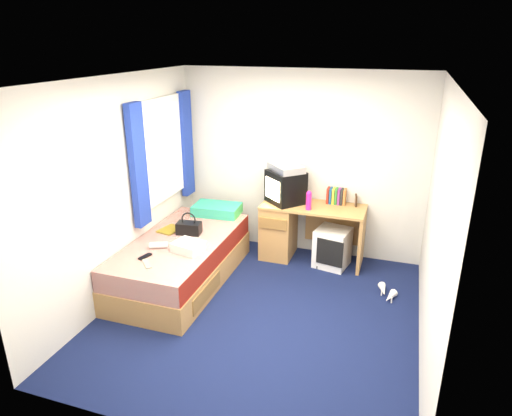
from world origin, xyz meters
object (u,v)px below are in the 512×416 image
(pink_water_bottle, at_px, (309,201))
(colour_swatch_fan, at_px, (147,264))
(desk, at_px, (292,228))
(handbag, at_px, (189,228))
(pillow, at_px, (217,210))
(storage_cube, at_px, (332,247))
(aerosol_can, at_px, (306,195))
(crt_tv, at_px, (285,187))
(water_bottle, at_px, (159,245))
(picture_frame, at_px, (356,200))
(bed, at_px, (182,260))
(magazine, at_px, (170,230))
(white_heels, at_px, (387,293))
(remote_control, at_px, (145,256))
(towel, at_px, (188,247))
(vcr, at_px, (286,168))

(pink_water_bottle, height_order, colour_swatch_fan, pink_water_bottle)
(desk, xyz_separation_m, colour_swatch_fan, (-1.11, -1.72, 0.14))
(handbag, bearing_deg, pillow, 76.43)
(storage_cube, bearing_deg, aerosol_can, 167.66)
(storage_cube, xyz_separation_m, crt_tv, (-0.66, 0.09, 0.71))
(crt_tv, bearing_deg, handbag, -96.33)
(desk, bearing_deg, water_bottle, -131.66)
(picture_frame, bearing_deg, pink_water_bottle, -159.50)
(bed, xyz_separation_m, desk, (1.07, 1.06, 0.14))
(magazine, xyz_separation_m, white_heels, (2.59, 0.20, -0.51))
(bed, height_order, pillow, pillow)
(magazine, distance_m, colour_swatch_fan, 0.89)
(pink_water_bottle, distance_m, remote_control, 2.06)
(aerosol_can, relative_size, handbag, 0.66)
(bed, height_order, crt_tv, crt_tv)
(crt_tv, bearing_deg, desk, 40.83)
(aerosol_can, relative_size, towel, 0.63)
(white_heels, bearing_deg, remote_control, -159.47)
(aerosol_can, bearing_deg, water_bottle, -133.26)
(storage_cube, xyz_separation_m, towel, (-1.40, -1.21, 0.35))
(bed, distance_m, pillow, 0.95)
(handbag, height_order, white_heels, handbag)
(vcr, bearing_deg, towel, -73.52)
(towel, relative_size, remote_control, 1.97)
(bed, xyz_separation_m, white_heels, (2.35, 0.40, -0.23))
(pink_water_bottle, bearing_deg, vcr, 153.61)
(desk, bearing_deg, remote_control, -127.39)
(desk, distance_m, crt_tv, 0.56)
(desk, relative_size, pink_water_bottle, 6.03)
(crt_tv, bearing_deg, colour_swatch_fan, -79.42)
(crt_tv, distance_m, remote_control, 1.98)
(towel, distance_m, magazine, 0.66)
(picture_frame, relative_size, water_bottle, 0.70)
(water_bottle, height_order, colour_swatch_fan, water_bottle)
(handbag, bearing_deg, crt_tv, 34.24)
(bed, xyz_separation_m, water_bottle, (-0.12, -0.28, 0.31))
(handbag, height_order, towel, handbag)
(aerosol_can, relative_size, remote_control, 1.25)
(water_bottle, bearing_deg, picture_frame, 37.37)
(pillow, bearing_deg, desk, 10.00)
(crt_tv, xyz_separation_m, remote_control, (-1.12, -1.59, -0.41))
(desk, height_order, white_heels, desk)
(aerosol_can, xyz_separation_m, magazine, (-1.46, -0.94, -0.30))
(pink_water_bottle, relative_size, water_bottle, 1.08)
(crt_tv, relative_size, handbag, 1.87)
(desk, distance_m, picture_frame, 0.90)
(bed, bearing_deg, vcr, 47.40)
(pillow, bearing_deg, white_heels, -12.05)
(crt_tv, xyz_separation_m, handbag, (-0.95, -0.87, -0.34))
(picture_frame, bearing_deg, colour_swatch_fan, -146.17)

